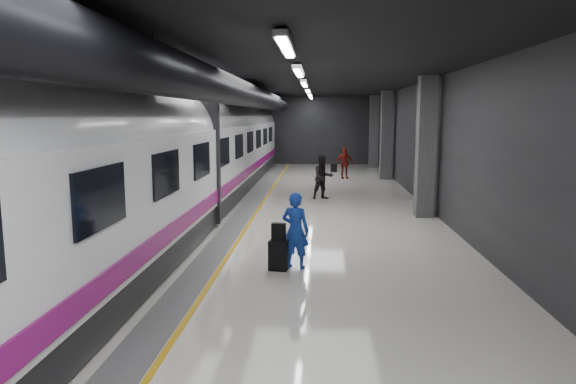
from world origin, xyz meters
name	(u,v)px	position (x,y,z in m)	size (l,w,h in m)	color
ground	(279,228)	(0.00, 0.00, 0.00)	(40.00, 40.00, 0.00)	silver
platform_hall	(272,106)	(-0.29, 0.96, 3.54)	(10.02, 40.02, 4.51)	black
train	(168,157)	(-3.25, 0.00, 2.07)	(3.05, 38.00, 4.05)	black
traveler_main	(295,230)	(0.66, -3.96, 0.83)	(0.60, 0.40, 1.65)	blue
suitcase_main	(278,255)	(0.31, -4.16, 0.32)	(0.39, 0.25, 0.64)	black
shoulder_bag	(279,232)	(0.32, -4.17, 0.83)	(0.28, 0.15, 0.38)	black
traveler_far_a	(323,177)	(1.30, 5.28, 0.87)	(0.84, 0.66, 1.74)	black
traveler_far_b	(344,163)	(2.46, 12.05, 0.81)	(0.95, 0.40, 1.62)	maroon
suitcase_far	(334,168)	(1.99, 15.17, 0.23)	(0.32, 0.20, 0.47)	black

